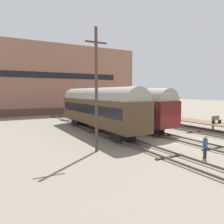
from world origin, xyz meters
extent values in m
plane|color=slate|center=(0.00, 0.00, 0.00)|extent=(200.00, 200.00, 0.00)
cube|color=#4C4742|center=(-5.62, 0.00, 0.18)|extent=(0.08, 60.00, 0.16)
cube|color=#4C4742|center=(-4.18, 0.00, 0.18)|extent=(0.08, 60.00, 0.16)
cube|color=#3D2D1E|center=(-4.90, -3.00, 0.05)|extent=(2.60, 0.24, 0.10)
cube|color=#3D2D1E|center=(-4.90, 3.00, 0.05)|extent=(2.60, 0.24, 0.10)
cube|color=#3D2D1E|center=(-4.90, 9.00, 0.05)|extent=(2.60, 0.24, 0.10)
cube|color=#3D2D1E|center=(-4.90, 15.00, 0.05)|extent=(2.60, 0.24, 0.10)
cube|color=#3D2D1E|center=(-4.90, 21.00, 0.05)|extent=(2.60, 0.24, 0.10)
cube|color=#3D2D1E|center=(-4.90, 27.00, 0.05)|extent=(2.60, 0.24, 0.10)
cube|color=#4C4742|center=(-0.72, 0.00, 0.18)|extent=(0.08, 60.00, 0.16)
cube|color=#4C4742|center=(0.72, 0.00, 0.18)|extent=(0.08, 60.00, 0.16)
cube|color=#3D2D1E|center=(0.00, -3.00, 0.05)|extent=(2.60, 0.24, 0.10)
cube|color=#3D2D1E|center=(0.00, 3.00, 0.05)|extent=(2.60, 0.24, 0.10)
cube|color=#3D2D1E|center=(0.00, 9.00, 0.05)|extent=(2.60, 0.24, 0.10)
cube|color=#3D2D1E|center=(0.00, 15.00, 0.05)|extent=(2.60, 0.24, 0.10)
cube|color=#3D2D1E|center=(0.00, 21.00, 0.05)|extent=(2.60, 0.24, 0.10)
cube|color=#3D2D1E|center=(0.00, 27.00, 0.05)|extent=(2.60, 0.24, 0.10)
cube|color=#4C4742|center=(4.18, 0.00, 0.18)|extent=(0.08, 60.00, 0.16)
cube|color=#4C4742|center=(5.62, 0.00, 0.18)|extent=(0.08, 60.00, 0.16)
cube|color=#3D2D1E|center=(4.90, 3.00, 0.05)|extent=(2.60, 0.24, 0.10)
cube|color=#3D2D1E|center=(4.90, 9.00, 0.05)|extent=(2.60, 0.24, 0.10)
cube|color=#3D2D1E|center=(4.90, 15.00, 0.05)|extent=(2.60, 0.24, 0.10)
cube|color=#3D2D1E|center=(4.90, 21.00, 0.05)|extent=(2.60, 0.24, 0.10)
cube|color=#3D2D1E|center=(4.90, 27.00, 0.05)|extent=(2.60, 0.24, 0.10)
cube|color=black|center=(0.00, 16.35, 0.50)|extent=(1.80, 2.40, 1.00)
cube|color=black|center=(0.00, 5.00, 0.50)|extent=(1.80, 2.40, 1.00)
cube|color=#5B1919|center=(0.00, 10.68, 2.41)|extent=(2.88, 17.46, 2.83)
cube|color=black|center=(0.00, 10.68, 2.75)|extent=(2.92, 16.07, 1.02)
cylinder|color=gray|center=(0.00, 10.68, 3.83)|extent=(2.73, 17.11, 2.73)
cube|color=black|center=(-4.90, 15.12, 0.50)|extent=(1.80, 2.40, 1.00)
cube|color=black|center=(-4.90, 3.62, 0.50)|extent=(1.80, 2.40, 1.00)
cube|color=#4C3823|center=(-4.90, 9.37, 2.46)|extent=(2.90, 17.70, 2.91)
cube|color=black|center=(-4.90, 9.37, 2.80)|extent=(2.94, 16.28, 1.05)
cylinder|color=gray|center=(-4.90, 9.37, 3.91)|extent=(2.75, 17.34, 2.75)
cube|color=brown|center=(7.73, 1.66, 0.92)|extent=(3.02, 15.44, 0.10)
cylinder|color=brown|center=(6.37, 9.23, 0.44)|extent=(0.20, 0.20, 0.87)
cylinder|color=brown|center=(9.09, 9.23, 0.44)|extent=(0.20, 0.20, 0.87)
cylinder|color=brown|center=(6.37, 1.66, 0.44)|extent=(0.20, 0.20, 0.87)
cube|color=brown|center=(7.79, 2.21, 1.40)|extent=(1.40, 0.40, 0.06)
cube|color=brown|center=(7.79, 2.38, 1.66)|extent=(1.40, 0.06, 0.45)
cube|color=black|center=(7.20, 2.21, 1.17)|extent=(0.06, 0.40, 0.40)
cube|color=black|center=(8.39, 2.21, 1.17)|extent=(0.06, 0.40, 0.40)
cylinder|color=#282833|center=(-2.96, -4.40, 0.40)|extent=(0.12, 0.12, 0.79)
cylinder|color=#282833|center=(-2.76, -4.40, 0.40)|extent=(0.12, 0.12, 0.79)
cylinder|color=navy|center=(-2.86, -4.40, 1.12)|extent=(0.32, 0.32, 0.66)
sphere|color=tan|center=(-2.86, -4.40, 1.56)|extent=(0.22, 0.22, 0.22)
cylinder|color=#473828|center=(-8.85, 1.13, 4.89)|extent=(0.24, 0.24, 9.78)
cube|color=#473828|center=(-8.85, 1.13, 8.61)|extent=(1.80, 0.12, 0.12)
cube|color=brown|center=(-2.83, 36.64, 0.75)|extent=(36.40, 10.43, 1.50)
cube|color=#936651|center=(-2.83, 36.64, 8.25)|extent=(36.40, 10.43, 13.51)
cube|color=black|center=(-2.83, 31.38, 8.25)|extent=(25.48, 0.10, 1.20)
camera|label=1|loc=(-16.21, -14.54, 4.77)|focal=35.00mm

